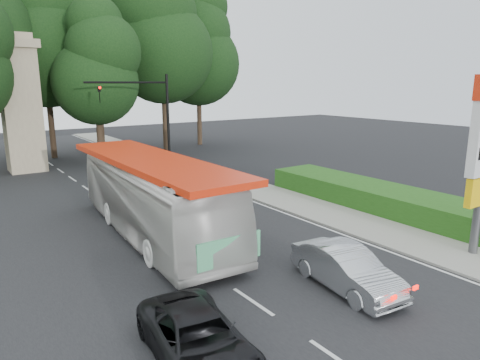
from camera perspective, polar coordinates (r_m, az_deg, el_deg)
road_surface at (r=20.04m, az=-12.23°, el=-6.56°), size 14.00×80.00×0.02m
sidewalk_right at (r=24.40m, az=6.43°, el=-2.71°), size 3.00×80.00×0.12m
hedge at (r=23.82m, az=18.33°, el=-2.33°), size 3.00×14.00×1.20m
traffic_signal_mast at (r=32.26m, az=-11.76°, el=9.20°), size 6.10×0.35×7.20m
monument at (r=35.93m, az=-27.22°, el=9.10°), size 3.00×3.00×10.05m
tree_center_right at (r=41.58m, az=-24.88°, el=17.84°), size 9.24×9.24×18.15m
tree_east_near at (r=44.63m, az=-18.67°, el=16.18°), size 8.12×8.12×15.95m
tree_east_mid at (r=42.87m, az=-10.42°, el=19.03°), size 9.52×9.52×18.70m
tree_far_east at (r=46.84m, az=-5.64°, el=17.39°), size 8.68×8.68×17.05m
tree_monument_right at (r=36.65m, az=-18.81°, el=14.42°), size 6.72×6.72×13.20m
transit_bus at (r=19.00m, az=-11.61°, el=-2.20°), size 3.73×12.52×3.44m
sedan_silver at (r=14.52m, az=13.97°, el=-11.40°), size 1.99×4.36×1.39m
suv_charcoal at (r=10.85m, az=-5.61°, el=-20.44°), size 2.62×4.64×1.22m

